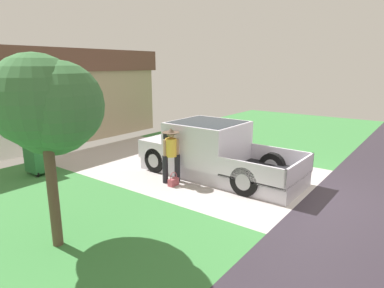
{
  "coord_description": "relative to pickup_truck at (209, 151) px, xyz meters",
  "views": [
    {
      "loc": [
        -8.43,
        -2.45,
        3.39
      ],
      "look_at": [
        -1.03,
        3.09,
        1.16
      ],
      "focal_mm": 30.71,
      "sensor_mm": 36.0,
      "label": 1
    }
  ],
  "objects": [
    {
      "name": "handbag",
      "position": [
        -1.47,
        0.25,
        -0.64
      ],
      "size": [
        0.32,
        0.17,
        0.41
      ],
      "color": "#B24C56",
      "rests_on": "ground"
    },
    {
      "name": "house_with_garage",
      "position": [
        -0.55,
        9.95,
        1.3
      ],
      "size": [
        10.91,
        6.36,
        4.08
      ],
      "color": "tan",
      "rests_on": "ground"
    },
    {
      "name": "pickup_truck",
      "position": [
        0.0,
        0.0,
        0.0
      ],
      "size": [
        2.16,
        5.12,
        1.68
      ],
      "rotation": [
        0.0,
        0.0,
        -0.01
      ],
      "color": "silver",
      "rests_on": "ground"
    },
    {
      "name": "wheeled_trash_bin",
      "position": [
        -3.22,
        4.38,
        -0.19
      ],
      "size": [
        0.6,
        0.72,
        1.07
      ],
      "color": "#286B38",
      "rests_on": "ground"
    },
    {
      "name": "person_with_hat",
      "position": [
        -1.28,
        0.49,
        0.13
      ],
      "size": [
        0.5,
        0.5,
        1.63
      ],
      "rotation": [
        0.0,
        0.0,
        -0.6
      ],
      "color": "black",
      "rests_on": "ground"
    },
    {
      "name": "front_yard_tree",
      "position": [
        -5.11,
        0.08,
        1.91
      ],
      "size": [
        2.14,
        2.19,
        3.61
      ],
      "color": "brown",
      "rests_on": "ground"
    }
  ]
}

